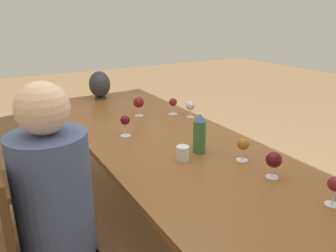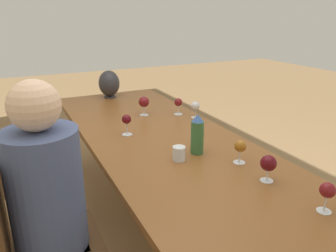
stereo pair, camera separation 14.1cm
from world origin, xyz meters
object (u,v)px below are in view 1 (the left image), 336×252
water_tumbler (183,153)px  person_near (59,209)px  wine_glass_2 (335,185)px  wine_glass_3 (139,103)px  wine_glass_0 (173,103)px  wine_glass_6 (190,106)px  chair_far (20,174)px  wine_glass_1 (125,121)px  chair_near (43,247)px  vase (100,85)px  wine_glass_4 (243,145)px  wine_glass_5 (274,160)px  water_bottle (199,134)px

water_tumbler → person_near: (-0.04, 0.69, -0.10)m
wine_glass_2 → wine_glass_3: wine_glass_3 is taller
wine_glass_0 → person_near: size_ratio=0.10×
wine_glass_6 → chair_far: size_ratio=0.14×
wine_glass_0 → wine_glass_1: bearing=116.4°
chair_far → chair_near: bearing=180.0°
vase → wine_glass_3: vase is taller
wine_glass_4 → chair_far: (0.95, 1.05, -0.33)m
water_tumbler → wine_glass_5: 0.48m
vase → chair_near: vase is taller
wine_glass_1 → wine_glass_5: size_ratio=1.04×
water_bottle → vase: 1.49m
vase → person_near: size_ratio=0.20×
wine_glass_3 → person_near: (-0.89, 0.83, -0.17)m
water_bottle → wine_glass_3: 0.81m
wine_glass_3 → chair_near: bearing=134.5°
wine_glass_4 → chair_near: (0.13, 1.05, -0.33)m
wine_glass_6 → vase: bearing=24.5°
wine_glass_0 → chair_far: size_ratio=0.14×
water_bottle → wine_glass_5: water_bottle is taller
water_tumbler → chair_near: (-0.04, 0.77, -0.28)m
water_tumbler → wine_glass_0: wine_glass_0 is taller
vase → wine_glass_0: bearing=-156.6°
chair_far → person_near: size_ratio=0.75×
water_tumbler → wine_glass_6: 0.78m
wine_glass_4 → chair_far: bearing=47.8°
wine_glass_0 → wine_glass_2: 1.45m
water_tumbler → wine_glass_3: 0.87m
vase → wine_glass_2: vase is taller
water_tumbler → wine_glass_6: size_ratio=0.62×
wine_glass_5 → wine_glass_6: 1.04m
person_near → water_bottle: bearing=-84.2°
wine_glass_3 → wine_glass_5: (-1.24, -0.13, -0.01)m
wine_glass_6 → chair_near: chair_near is taller
wine_glass_6 → person_near: size_ratio=0.10×
vase → person_near: person_near is taller
wine_glass_6 → chair_far: chair_far is taller
vase → wine_glass_2: (-2.22, -0.25, -0.04)m
wine_glass_6 → chair_far: 1.29m
wine_glass_0 → wine_glass_2: same height
wine_glass_6 → chair_near: 1.45m
wine_glass_1 → wine_glass_4: wine_glass_1 is taller
vase → chair_near: size_ratio=0.27×
wine_glass_3 → wine_glass_4: bearing=-172.3°
chair_far → wine_glass_2: bearing=-143.9°
water_bottle → water_tumbler: bearing=106.5°
water_bottle → water_tumbler: size_ratio=2.94×
vase → wine_glass_5: 1.93m
wine_glass_1 → wine_glass_5: 0.98m
chair_far → water_tumbler: bearing=-135.3°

